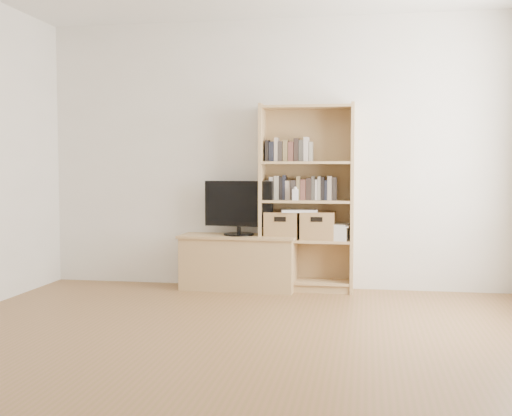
% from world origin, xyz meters
% --- Properties ---
extents(floor, '(4.50, 5.00, 0.01)m').
position_xyz_m(floor, '(0.00, 0.00, 0.00)').
color(floor, brown).
rests_on(floor, ground).
extents(back_wall, '(4.50, 0.02, 2.60)m').
position_xyz_m(back_wall, '(0.00, 2.50, 1.30)').
color(back_wall, silver).
rests_on(back_wall, floor).
extents(tv_stand, '(1.10, 0.44, 0.50)m').
position_xyz_m(tv_stand, '(-0.31, 2.30, 0.25)').
color(tv_stand, tan).
rests_on(tv_stand, floor).
extents(bookshelf, '(0.88, 0.32, 1.76)m').
position_xyz_m(bookshelf, '(0.34, 2.34, 0.88)').
color(bookshelf, tan).
rests_on(bookshelf, floor).
extents(television, '(0.67, 0.13, 0.53)m').
position_xyz_m(television, '(-0.31, 2.30, 0.78)').
color(television, black).
rests_on(television, tv_stand).
extents(books_row_mid, '(0.80, 0.16, 0.21)m').
position_xyz_m(books_row_mid, '(0.34, 2.36, 0.97)').
color(books_row_mid, '#46433D').
rests_on(books_row_mid, bookshelf).
extents(books_row_upper, '(0.40, 0.15, 0.21)m').
position_xyz_m(books_row_upper, '(0.14, 2.36, 1.33)').
color(books_row_upper, '#46433D').
rests_on(books_row_upper, bookshelf).
extents(baby_monitor, '(0.06, 0.04, 0.10)m').
position_xyz_m(baby_monitor, '(0.24, 2.24, 0.91)').
color(baby_monitor, white).
rests_on(baby_monitor, bookshelf).
extents(basket_left, '(0.31, 0.26, 0.26)m').
position_xyz_m(basket_left, '(0.10, 2.34, 0.62)').
color(basket_left, '#A08148').
rests_on(basket_left, bookshelf).
extents(basket_right, '(0.32, 0.27, 0.26)m').
position_xyz_m(basket_right, '(0.45, 2.34, 0.62)').
color(basket_right, '#A08148').
rests_on(basket_right, bookshelf).
extents(laptop, '(0.37, 0.29, 0.03)m').
position_xyz_m(laptop, '(0.26, 2.33, 0.76)').
color(laptop, white).
rests_on(laptop, basket_left).
extents(magazine_stack, '(0.23, 0.30, 0.13)m').
position_xyz_m(magazine_stack, '(0.64, 2.34, 0.55)').
color(magazine_stack, beige).
rests_on(magazine_stack, bookshelf).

